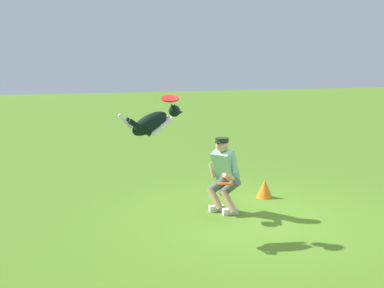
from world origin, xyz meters
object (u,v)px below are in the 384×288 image
(dog, at_px, (153,122))
(person, at_px, (224,173))
(frisbee_flying, at_px, (170,98))
(frisbee_held, at_px, (225,184))
(training_cone, at_px, (264,189))

(dog, bearing_deg, person, 18.07)
(frisbee_flying, xyz_separation_m, frisbee_held, (-0.95, -0.25, -1.40))
(training_cone, bearing_deg, frisbee_flying, 30.78)
(frisbee_flying, bearing_deg, frisbee_held, -165.32)
(dog, relative_size, frisbee_held, 3.94)
(dog, height_order, frisbee_flying, frisbee_flying)
(frisbee_flying, distance_m, training_cone, 3.07)
(frisbee_held, relative_size, training_cone, 0.73)
(dog, bearing_deg, frisbee_flying, -3.46)
(person, bearing_deg, frisbee_held, 38.35)
(person, relative_size, training_cone, 3.77)
(dog, height_order, frisbee_held, dog)
(dog, xyz_separation_m, frisbee_held, (-1.21, -0.27, -1.06))
(frisbee_flying, height_order, frisbee_held, frisbee_flying)
(person, xyz_separation_m, frisbee_flying, (1.06, 0.62, 1.31))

